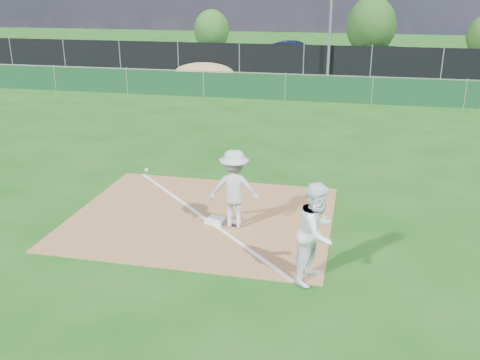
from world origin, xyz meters
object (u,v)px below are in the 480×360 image
runner (317,233)px  tree_mid (371,26)px  first_base (216,220)px  play_at_first (234,189)px  car_mid (294,52)px  car_right (396,57)px  car_left (240,54)px  light_pole (331,7)px  tree_left (211,30)px

runner → tree_mid: (1.16, 34.61, 1.33)m
first_base → play_at_first: size_ratio=0.16×
car_mid → car_right: (6.92, -0.45, -0.07)m
runner → car_left: 29.02m
runner → play_at_first: bearing=66.2°
car_mid → car_right: 6.93m
car_left → first_base: bearing=166.5°
runner → car_mid: runner is taller
car_mid → car_right: size_ratio=0.98×
light_pole → runner: (1.32, -23.96, -3.05)m
play_at_first → tree_left: 34.34m
car_mid → tree_mid: tree_mid is taller
play_at_first → car_right: 27.50m
play_at_first → car_mid: 27.60m
car_right → tree_left: size_ratio=1.36×
first_base → car_mid: car_mid is taller
tree_mid → first_base: bearing=-96.3°
first_base → car_right: car_right is taller
runner → car_left: size_ratio=0.44×
light_pole → car_mid: size_ratio=1.77×
play_at_first → runner: bearing=-44.1°
play_at_first → car_left: bearing=102.2°
first_base → car_left: size_ratio=0.09×
first_base → tree_mid: bearing=83.7°
play_at_first → tree_left: tree_left is taller
light_pole → car_right: bearing=49.9°
light_pole → tree_mid: bearing=76.9°
first_base → tree_left: 34.12m
play_at_first → tree_mid: (3.12, 32.71, 1.37)m
light_pole → tree_left: light_pole is taller
car_right → tree_left: bearing=74.3°
tree_left → tree_mid: (12.68, -0.26, 0.54)m
runner → tree_left: 36.73m
tree_left → first_base: bearing=-74.5°
play_at_first → car_mid: (-2.07, 27.52, -0.16)m
light_pole → play_at_first: size_ratio=3.14×
car_mid → play_at_first: bearing=-163.2°
runner → car_left: runner is taller
first_base → car_right: 27.47m
car_left → car_right: bearing=-109.5°
light_pole → car_left: light_pole is taller
light_pole → car_left: 8.15m
first_base → runner: (2.43, -2.03, 0.89)m
light_pole → car_right: light_pole is taller
light_pole → runner: light_pole is taller
car_mid → tree_left: 9.31m
first_base → tree_left: tree_left is taller
car_left → car_right: size_ratio=0.92×
first_base → car_left: bearing=101.3°
light_pole → first_base: bearing=-92.9°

